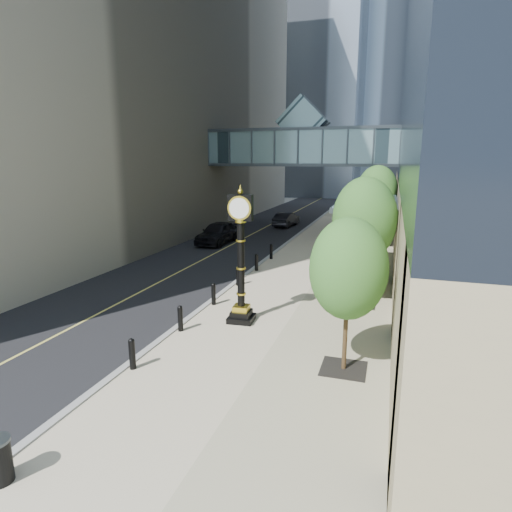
# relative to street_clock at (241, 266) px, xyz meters

# --- Properties ---
(ground) EXTENTS (320.00, 320.00, 0.00)m
(ground) POSITION_rel_street_clock_xyz_m (0.82, -5.86, -2.37)
(ground) COLOR gray
(ground) RESTS_ON ground
(road) EXTENTS (8.00, 180.00, 0.02)m
(road) POSITION_rel_street_clock_xyz_m (-6.18, 34.14, -2.36)
(road) COLOR black
(road) RESTS_ON ground
(sidewalk) EXTENTS (8.00, 180.00, 0.06)m
(sidewalk) POSITION_rel_street_clock_xyz_m (1.82, 34.14, -2.34)
(sidewalk) COLOR #B8AA8D
(sidewalk) RESTS_ON ground
(curb) EXTENTS (0.25, 180.00, 0.07)m
(curb) POSITION_rel_street_clock_xyz_m (-2.18, 34.14, -2.34)
(curb) COLOR gray
(curb) RESTS_ON ground
(distant_tower_c) EXTENTS (22.00, 22.00, 65.00)m
(distant_tower_c) POSITION_rel_street_clock_xyz_m (-5.18, 114.14, 30.13)
(distant_tower_c) COLOR #99A9C1
(distant_tower_c) RESTS_ON ground
(skywalk) EXTENTS (17.00, 4.20, 5.80)m
(skywalk) POSITION_rel_street_clock_xyz_m (-2.18, 22.14, 5.34)
(skywalk) COLOR #44636D
(skywalk) RESTS_ON ground
(entrance_canopy) EXTENTS (3.00, 8.00, 4.38)m
(entrance_canopy) POSITION_rel_street_clock_xyz_m (4.30, 8.14, 1.82)
(entrance_canopy) COLOR #383F44
(entrance_canopy) RESTS_ON ground
(bollard_row) EXTENTS (0.20, 16.20, 0.90)m
(bollard_row) POSITION_rel_street_clock_xyz_m (-1.88, 3.14, -1.86)
(bollard_row) COLOR black
(bollard_row) RESTS_ON sidewalk
(street_trees) EXTENTS (2.94, 28.47, 6.05)m
(street_trees) POSITION_rel_street_clock_xyz_m (4.42, 11.15, 1.37)
(street_trees) COLOR black
(street_trees) RESTS_ON sidewalk
(street_clock) EXTENTS (1.07, 1.07, 5.33)m
(street_clock) POSITION_rel_street_clock_xyz_m (0.00, 0.00, 0.00)
(street_clock) COLOR black
(street_clock) RESTS_ON sidewalk
(pedestrian) EXTENTS (0.64, 0.46, 1.62)m
(pedestrian) POSITION_rel_street_clock_xyz_m (5.32, 7.84, -1.50)
(pedestrian) COLOR beige
(pedestrian) RESTS_ON sidewalk
(car_near) EXTENTS (2.29, 5.16, 1.72)m
(car_near) POSITION_rel_street_clock_xyz_m (-7.37, 15.23, -1.49)
(car_near) COLOR black
(car_near) RESTS_ON road
(car_far) EXTENTS (1.92, 4.32, 1.38)m
(car_far) POSITION_rel_street_clock_xyz_m (-4.39, 25.59, -1.66)
(car_far) COLOR black
(car_far) RESTS_ON road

